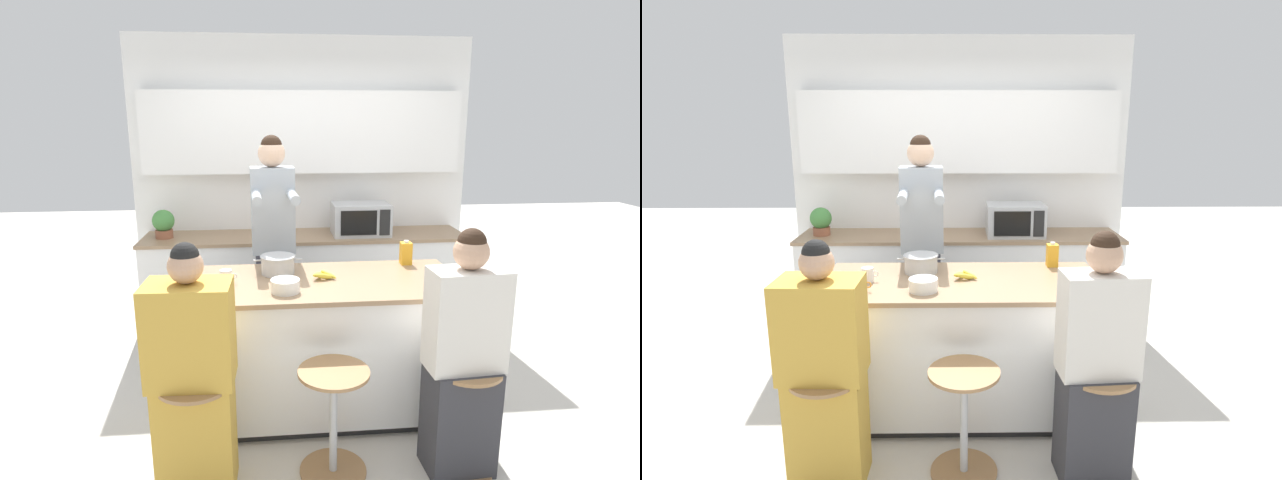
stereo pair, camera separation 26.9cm
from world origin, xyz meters
The scene contains 18 objects.
ground_plane centered at (0.00, 0.00, 0.00)m, with size 16.00×16.00×0.00m, color beige.
wall_back centered at (0.00, 1.73, 1.54)m, with size 3.22×0.22×2.70m.
back_counter centered at (0.00, 1.45, 0.45)m, with size 2.99×0.60×0.89m.
kitchen_island centered at (0.00, 0.00, 0.47)m, with size 1.83×0.83×0.92m.
bar_stool_leftmost centered at (-0.73, -0.71, 0.36)m, with size 0.39×0.39×0.63m.
bar_stool_center centered at (0.00, -0.67, 0.36)m, with size 0.39×0.39×0.63m.
bar_stool_rightmost centered at (0.73, -0.69, 0.36)m, with size 0.39×0.39×0.63m.
person_cooking centered at (-0.30, 0.69, 0.94)m, with size 0.36×0.60×1.83m.
person_wrapped_blanket centered at (-0.74, -0.70, 0.64)m, with size 0.44×0.30×1.37m.
person_seated_near centered at (0.71, -0.70, 0.64)m, with size 0.42×0.29×1.41m.
cooking_pot centered at (-0.28, 0.17, 0.99)m, with size 0.33×0.24×0.13m.
fruit_bowl centered at (-0.24, -0.21, 0.96)m, with size 0.18×0.18×0.08m.
coffee_cup_near centered at (-0.61, -0.02, 0.97)m, with size 0.11×0.08×0.09m.
coffee_cup_far centered at (-0.62, -0.21, 0.96)m, with size 0.11×0.08×0.08m.
banana_bunch centered at (0.02, 0.02, 0.95)m, with size 0.18×0.13×0.06m.
juice_carton centered at (0.65, 0.31, 1.00)m, with size 0.08×0.08×0.18m.
microwave centered at (0.51, 1.41, 1.04)m, with size 0.53×0.37×0.29m.
potted_plant centered at (-1.29, 1.45, 1.03)m, with size 0.20×0.20×0.26m.
Camera 1 is at (-0.31, -3.09, 1.95)m, focal length 28.00 mm.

